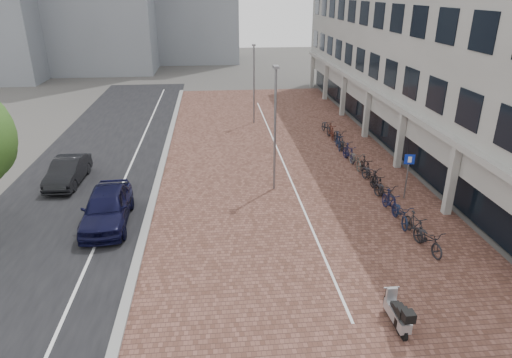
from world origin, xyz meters
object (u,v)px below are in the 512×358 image
(scooter_front, at_px, (398,313))
(parking_sign, at_px, (408,170))
(scooter_mid, at_px, (395,310))
(car_navy, at_px, (107,207))
(car_dark, at_px, (68,171))

(scooter_front, height_order, parking_sign, parking_sign)
(scooter_front, height_order, scooter_mid, scooter_front)
(scooter_mid, xyz_separation_m, parking_sign, (4.00, 8.79, 1.10))
(car_navy, distance_m, parking_sign, 14.40)
(car_navy, height_order, scooter_mid, car_navy)
(scooter_mid, bearing_deg, car_dark, 138.95)
(scooter_mid, bearing_deg, scooter_front, -88.01)
(car_dark, distance_m, scooter_front, 18.49)
(scooter_front, distance_m, scooter_mid, 0.22)
(car_navy, distance_m, scooter_front, 12.95)
(car_navy, bearing_deg, car_dark, 119.67)
(car_dark, bearing_deg, scooter_mid, -40.68)
(car_navy, relative_size, scooter_mid, 3.35)
(scooter_front, xyz_separation_m, parking_sign, (4.00, 9.00, 1.04))
(scooter_mid, bearing_deg, parking_sign, 67.53)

